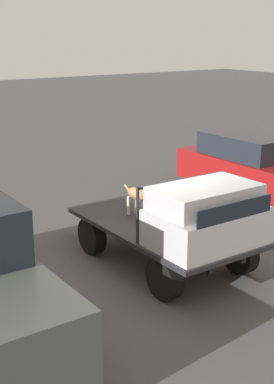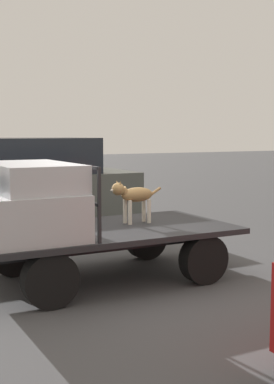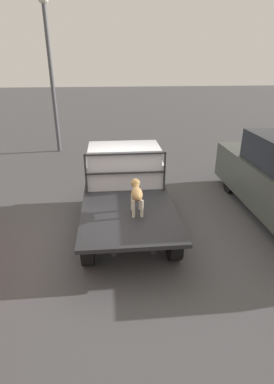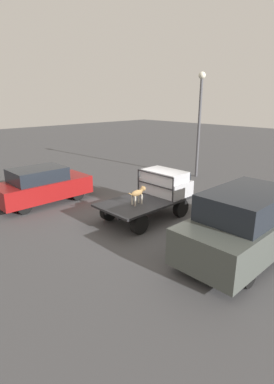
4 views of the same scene
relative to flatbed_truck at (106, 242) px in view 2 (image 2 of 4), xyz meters
The scene contains 6 objects.
ground_plane 0.56m from the flatbed_truck, ahead, with size 80.00×80.00×0.00m, color #474749.
flatbed_truck is the anchor object (origin of this frame).
truck_cab 1.34m from the flatbed_truck, ahead, with size 1.22×1.90×0.98m.
truck_headboard 0.98m from the flatbed_truck, ahead, with size 0.04×1.90×0.96m.
dog 0.84m from the flatbed_truck, 162.94° to the right, with size 0.88×0.23×0.68m.
parked_pickup_far 4.10m from the flatbed_truck, 86.92° to the right, with size 5.24×2.00×2.04m.
Camera 2 is at (3.22, 7.00, 2.17)m, focal length 50.00 mm.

